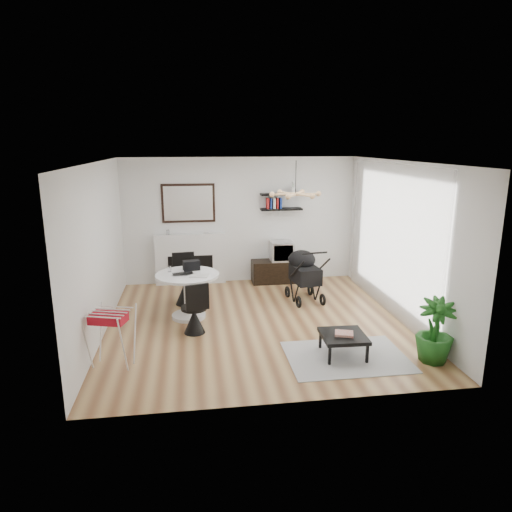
{
  "coord_description": "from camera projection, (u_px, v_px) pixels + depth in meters",
  "views": [
    {
      "loc": [
        -1.05,
        -7.21,
        3.0
      ],
      "look_at": [
        0.04,
        0.4,
        1.08
      ],
      "focal_mm": 32.0,
      "sensor_mm": 36.0,
      "label": 1
    }
  ],
  "objects": [
    {
      "name": "black_bag",
      "position": [
        191.0,
        265.0,
        8.06
      ],
      "size": [
        0.31,
        0.23,
        0.17
      ],
      "primitive_type": "cube",
      "rotation": [
        0.0,
        0.0,
        0.21
      ],
      "color": "black",
      "rests_on": "dining_table"
    },
    {
      "name": "shelf_lower",
      "position": [
        281.0,
        209.0,
        9.8
      ],
      "size": [
        0.9,
        0.25,
        0.04
      ],
      "primitive_type": "cube",
      "color": "black",
      "rests_on": "wall_back"
    },
    {
      "name": "magazines",
      "position": [
        344.0,
        334.0,
        6.49
      ],
      "size": [
        0.31,
        0.27,
        0.04
      ],
      "primitive_type": "cube",
      "rotation": [
        0.0,
        0.0,
        -0.33
      ],
      "color": "#C44631",
      "rests_on": "coffee_table"
    },
    {
      "name": "floor",
      "position": [
        257.0,
        323.0,
        7.8
      ],
      "size": [
        5.0,
        5.0,
        0.0
      ],
      "primitive_type": "plane",
      "color": "brown",
      "rests_on": "ground"
    },
    {
      "name": "laptop",
      "position": [
        183.0,
        275.0,
        7.74
      ],
      "size": [
        0.39,
        0.29,
        0.03
      ],
      "primitive_type": "imported",
      "rotation": [
        0.0,
        0.0,
        0.19
      ],
      "color": "black",
      "rests_on": "dining_table"
    },
    {
      "name": "shelf_upper",
      "position": [
        281.0,
        194.0,
        9.73
      ],
      "size": [
        0.9,
        0.25,
        0.04
      ],
      "primitive_type": "cube",
      "color": "black",
      "rests_on": "wall_back"
    },
    {
      "name": "potted_plant",
      "position": [
        435.0,
        331.0,
        6.32
      ],
      "size": [
        0.64,
        0.64,
        0.92
      ],
      "primitive_type": "imported",
      "rotation": [
        0.0,
        0.0,
        -0.29
      ],
      "color": "#1B5718",
      "rests_on": "floor"
    },
    {
      "name": "coffee_table",
      "position": [
        343.0,
        337.0,
        6.52
      ],
      "size": [
        0.64,
        0.64,
        0.32
      ],
      "rotation": [
        0.0,
        0.0,
        -0.04
      ],
      "color": "black",
      "rests_on": "rug"
    },
    {
      "name": "drying_rack",
      "position": [
        111.0,
        337.0,
        6.19
      ],
      "size": [
        0.66,
        0.64,
        0.81
      ],
      "rotation": [
        0.0,
        0.0,
        -0.29
      ],
      "color": "white",
      "rests_on": "floor"
    },
    {
      "name": "fireplace",
      "position": [
        190.0,
        253.0,
        9.81
      ],
      "size": [
        1.5,
        0.17,
        2.16
      ],
      "color": "white",
      "rests_on": "floor"
    },
    {
      "name": "wall_back",
      "position": [
        240.0,
        221.0,
        9.87
      ],
      "size": [
        5.0,
        0.0,
        5.0
      ],
      "primitive_type": "plane",
      "rotation": [
        1.57,
        0.0,
        0.0
      ],
      "color": "white",
      "rests_on": "floor"
    },
    {
      "name": "chair_far",
      "position": [
        185.0,
        288.0,
        8.65
      ],
      "size": [
        0.46,
        0.48,
        0.96
      ],
      "rotation": [
        0.0,
        0.0,
        0.1
      ],
      "color": "black",
      "rests_on": "floor"
    },
    {
      "name": "sheer_curtain",
      "position": [
        390.0,
        239.0,
        7.99
      ],
      "size": [
        0.04,
        3.6,
        2.6
      ],
      "primitive_type": "cube",
      "color": "white",
      "rests_on": "wall_right"
    },
    {
      "name": "rug",
      "position": [
        346.0,
        357.0,
        6.54
      ],
      "size": [
        1.7,
        1.23,
        0.01
      ],
      "primitive_type": "cube",
      "color": "#A8A8A8",
      "rests_on": "floor"
    },
    {
      "name": "newspaper",
      "position": [
        199.0,
        275.0,
        7.72
      ],
      "size": [
        0.36,
        0.32,
        0.01
      ],
      "primitive_type": "cube",
      "rotation": [
        0.0,
        0.0,
        -0.23
      ],
      "color": "silver",
      "rests_on": "dining_table"
    },
    {
      "name": "wall_left",
      "position": [
        99.0,
        251.0,
        7.12
      ],
      "size": [
        0.0,
        5.0,
        5.0
      ],
      "primitive_type": "plane",
      "rotation": [
        1.57,
        0.0,
        1.57
      ],
      "color": "white",
      "rests_on": "floor"
    },
    {
      "name": "dining_table",
      "position": [
        188.0,
        289.0,
        7.9
      ],
      "size": [
        1.09,
        1.09,
        0.8
      ],
      "color": "white",
      "rests_on": "floor"
    },
    {
      "name": "tv_console",
      "position": [
        281.0,
        271.0,
        10.03
      ],
      "size": [
        1.3,
        0.45,
        0.49
      ],
      "primitive_type": "cube",
      "color": "black",
      "rests_on": "floor"
    },
    {
      "name": "wall_right",
      "position": [
        401.0,
        241.0,
        7.81
      ],
      "size": [
        0.0,
        5.0,
        5.0
      ],
      "primitive_type": "plane",
      "rotation": [
        1.57,
        0.0,
        -1.57
      ],
      "color": "white",
      "rests_on": "floor"
    },
    {
      "name": "stroller",
      "position": [
        304.0,
        277.0,
        8.83
      ],
      "size": [
        0.65,
        0.93,
        1.08
      ],
      "rotation": [
        0.0,
        0.0,
        0.13
      ],
      "color": "black",
      "rests_on": "floor"
    },
    {
      "name": "ceiling",
      "position": [
        257.0,
        162.0,
        7.14
      ],
      "size": [
        5.0,
        5.0,
        0.0
      ],
      "primitive_type": "plane",
      "color": "white",
      "rests_on": "wall_back"
    },
    {
      "name": "crt_tv",
      "position": [
        282.0,
        251.0,
        9.92
      ],
      "size": [
        0.49,
        0.42,
        0.42
      ],
      "color": "silver",
      "rests_on": "tv_console"
    },
    {
      "name": "pendant_lamp",
      "position": [
        295.0,
        194.0,
        7.66
      ],
      "size": [
        0.9,
        0.9,
        0.1
      ],
      "primitive_type": null,
      "color": "tan",
      "rests_on": "ceiling"
    },
    {
      "name": "drinking_glass",
      "position": [
        170.0,
        269.0,
        7.95
      ],
      "size": [
        0.06,
        0.06,
        0.1
      ],
      "primitive_type": "cylinder",
      "color": "white",
      "rests_on": "dining_table"
    },
    {
      "name": "chair_near",
      "position": [
        195.0,
        317.0,
        7.3
      ],
      "size": [
        0.45,
        0.46,
        0.87
      ],
      "rotation": [
        0.0,
        0.0,
        3.46
      ],
      "color": "black",
      "rests_on": "floor"
    }
  ]
}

